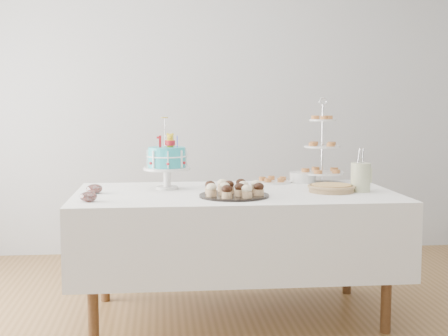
{
  "coord_description": "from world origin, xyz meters",
  "views": [
    {
      "loc": [
        -0.45,
        -3.4,
        1.31
      ],
      "look_at": [
        -0.07,
        0.3,
        0.92
      ],
      "focal_mm": 50.0,
      "sensor_mm": 36.0,
      "label": 1
    }
  ],
  "objects": [
    {
      "name": "pie",
      "position": [
        0.58,
        0.24,
        0.8
      ],
      "size": [
        0.29,
        0.29,
        0.05
      ],
      "color": "#A57F5A",
      "rests_on": "table"
    },
    {
      "name": "utensil_pitcher",
      "position": [
        0.76,
        0.24,
        0.86
      ],
      "size": [
        0.12,
        0.12,
        0.27
      ],
      "rotation": [
        0.0,
        0.0,
        -0.36
      ],
      "color": "beige",
      "rests_on": "table"
    },
    {
      "name": "jam_bowl_a",
      "position": [
        -0.84,
        0.01,
        0.8
      ],
      "size": [
        0.09,
        0.09,
        0.06
      ],
      "color": "silver",
      "rests_on": "table"
    },
    {
      "name": "cupcake_tray",
      "position": [
        -0.03,
        0.1,
        0.81
      ],
      "size": [
        0.4,
        0.4,
        0.09
      ],
      "color": "black",
      "rests_on": "table"
    },
    {
      "name": "pastry_plate",
      "position": [
        0.3,
        0.7,
        0.79
      ],
      "size": [
        0.25,
        0.25,
        0.04
      ],
      "color": "silver",
      "rests_on": "table"
    },
    {
      "name": "jam_bowl_b",
      "position": [
        -0.84,
        0.32,
        0.8
      ],
      "size": [
        0.1,
        0.1,
        0.06
      ],
      "color": "silver",
      "rests_on": "table"
    },
    {
      "name": "walls",
      "position": [
        0.0,
        0.0,
        1.35
      ],
      "size": [
        5.04,
        4.04,
        2.7
      ],
      "color": "#ADAFB2",
      "rests_on": "floor"
    },
    {
      "name": "plate_stack",
      "position": [
        0.51,
        0.7,
        0.8
      ],
      "size": [
        0.18,
        0.18,
        0.07
      ],
      "color": "silver",
      "rests_on": "table"
    },
    {
      "name": "tiered_stand",
      "position": [
        0.64,
        0.7,
        1.01
      ],
      "size": [
        0.29,
        0.29,
        0.57
      ],
      "color": "silver",
      "rests_on": "table"
    },
    {
      "name": "table",
      "position": [
        0.0,
        0.3,
        0.54
      ],
      "size": [
        1.92,
        1.02,
        0.77
      ],
      "color": "white",
      "rests_on": "floor"
    },
    {
      "name": "floor",
      "position": [
        0.0,
        0.0,
        0.0
      ],
      "size": [
        5.0,
        5.0,
        0.0
      ],
      "primitive_type": "plane",
      "color": "brown",
      "rests_on": "ground"
    },
    {
      "name": "birthday_cake",
      "position": [
        -0.41,
        0.46,
        0.89
      ],
      "size": [
        0.29,
        0.29,
        0.45
      ],
      "rotation": [
        0.0,
        0.0,
        0.04
      ],
      "color": "silver",
      "rests_on": "table"
    }
  ]
}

